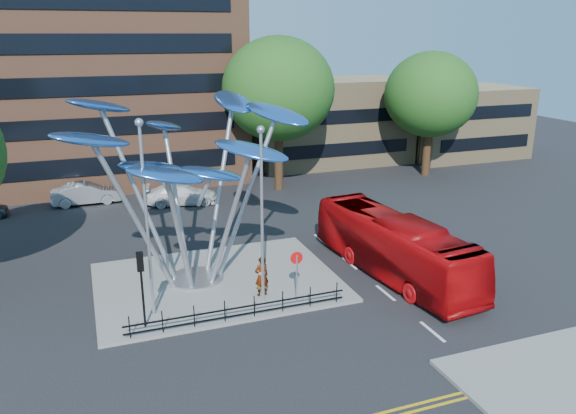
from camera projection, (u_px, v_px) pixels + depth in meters
name	position (u px, v px, depth m)	size (l,w,h in m)	color
ground	(274.00, 336.00, 23.65)	(120.00, 120.00, 0.00)	black
traffic_island	(217.00, 282.00, 28.66)	(12.00, 9.00, 0.15)	slate
low_building_near	(329.00, 121.00, 54.63)	(15.00, 8.00, 8.00)	tan
low_building_far	(461.00, 122.00, 57.64)	(12.00, 8.00, 7.00)	tan
tree_right	(278.00, 89.00, 43.61)	(8.80, 8.80, 12.11)	black
tree_far	(431.00, 95.00, 48.54)	(8.00, 8.00, 10.81)	black
leaf_sculpture	(187.00, 150.00, 26.90)	(12.72, 9.54, 9.51)	#9EA0A5
street_lamp_left	(145.00, 203.00, 23.70)	(0.36, 0.36, 8.80)	#9EA0A5
street_lamp_right	(262.00, 200.00, 24.99)	(0.36, 0.36, 8.30)	#9EA0A5
traffic_light_island	(141.00, 274.00, 23.45)	(0.28, 0.18, 3.42)	black
no_entry_sign_island	(297.00, 268.00, 26.02)	(0.60, 0.10, 2.45)	#9EA0A5
pedestrian_railing_front	(240.00, 311.00, 24.67)	(10.00, 0.06, 1.00)	black
red_bus	(394.00, 246.00, 29.24)	(2.70, 11.54, 3.21)	#AE080A
pedestrian	(262.00, 276.00, 26.76)	(0.72, 0.47, 1.98)	gray
parked_car_mid	(86.00, 193.00, 41.71)	(1.73, 4.95, 1.63)	#ADAFB5
parked_car_right	(182.00, 194.00, 41.71)	(2.15, 5.28, 1.53)	silver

